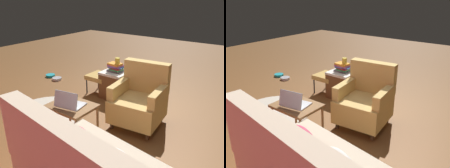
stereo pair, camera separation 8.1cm
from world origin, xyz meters
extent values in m
plane|color=brown|center=(0.00, 0.00, 0.00)|extent=(12.00, 12.00, 0.00)
ellipsoid|color=white|center=(-1.01, 1.81, 0.58)|extent=(0.42, 0.24, 0.28)
ellipsoid|color=#DB4C6B|center=(-0.56, 1.75, 0.58)|extent=(0.42, 0.22, 0.28)
cube|color=tan|center=(-0.33, 0.36, 0.26)|extent=(0.73, 0.73, 0.32)
cube|color=tan|center=(-0.30, 0.08, 0.64)|extent=(0.67, 0.21, 0.45)
cube|color=tan|center=(-0.04, 0.39, 0.51)|extent=(0.16, 0.57, 0.18)
cube|color=tan|center=(-0.62, 0.33, 0.51)|extent=(0.16, 0.57, 0.18)
cylinder|color=#3F2819|center=(-0.09, 0.65, 0.05)|extent=(0.05, 0.05, 0.10)
cylinder|color=#3F2819|center=(-0.62, 0.59, 0.05)|extent=(0.05, 0.05, 0.10)
cylinder|color=#3F2819|center=(-0.04, 0.13, 0.05)|extent=(0.05, 0.05, 0.10)
cylinder|color=#3F2819|center=(-0.56, 0.07, 0.05)|extent=(0.05, 0.05, 0.10)
cube|color=olive|center=(0.16, 1.14, 0.46)|extent=(0.56, 0.44, 0.03)
cylinder|color=olive|center=(-0.09, 0.95, 0.22)|extent=(0.03, 0.03, 0.45)
cylinder|color=olive|center=(0.41, 0.95, 0.22)|extent=(0.03, 0.03, 0.45)
cylinder|color=olive|center=(-0.09, 1.33, 0.22)|extent=(0.03, 0.03, 0.45)
cylinder|color=olive|center=(0.41, 1.33, 0.22)|extent=(0.03, 0.03, 0.45)
cube|color=silver|center=(0.16, 1.14, 0.49)|extent=(0.35, 0.27, 0.02)
cube|color=silver|center=(0.15, 1.25, 0.59)|extent=(0.33, 0.12, 0.20)
cube|color=brown|center=(0.48, -0.26, 0.22)|extent=(0.44, 0.44, 0.44)
cube|color=silver|center=(0.48, -0.26, 0.46)|extent=(0.45, 0.45, 0.04)
cube|color=#595960|center=(0.49, -0.26, 0.49)|extent=(0.26, 0.18, 0.03)
cube|color=#338C4C|center=(0.47, -0.25, 0.52)|extent=(0.21, 0.19, 0.02)
cube|color=red|center=(0.48, -0.25, 0.54)|extent=(0.25, 0.18, 0.02)
cube|color=#2D72B2|center=(0.47, -0.26, 0.56)|extent=(0.28, 0.20, 0.02)
cube|color=#994C8C|center=(0.48, -0.25, 0.59)|extent=(0.24, 0.18, 0.03)
cube|color=orange|center=(0.49, -0.24, 0.62)|extent=(0.24, 0.18, 0.03)
cylinder|color=yellow|center=(0.43, -0.24, 0.68)|extent=(0.08, 0.08, 0.10)
cube|color=#262628|center=(0.58, -0.34, 0.49)|extent=(0.11, 0.17, 0.02)
cube|color=tan|center=(0.83, -0.23, 0.32)|extent=(0.40, 0.40, 0.08)
cylinder|color=#262628|center=(0.66, -0.40, 0.14)|extent=(0.02, 0.02, 0.28)
cylinder|color=#262628|center=(1.00, -0.40, 0.14)|extent=(0.02, 0.02, 0.28)
cylinder|color=#262628|center=(0.66, -0.06, 0.14)|extent=(0.02, 0.02, 0.28)
cylinder|color=#262628|center=(1.00, -0.06, 0.14)|extent=(0.02, 0.02, 0.28)
cylinder|color=beige|center=(1.01, 0.85, 0.01)|extent=(1.16, 1.16, 0.01)
cylinder|color=silver|center=(2.01, -0.23, 0.03)|extent=(0.20, 0.20, 0.05)
cylinder|color=teal|center=(2.28, -0.29, 0.03)|extent=(0.20, 0.20, 0.05)
camera|label=1|loc=(-1.80, 3.00, 1.80)|focal=38.51mm
camera|label=2|loc=(-1.86, 2.95, 1.80)|focal=38.51mm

